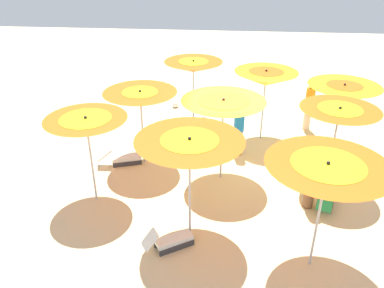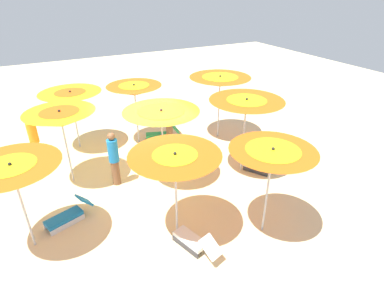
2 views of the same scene
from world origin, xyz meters
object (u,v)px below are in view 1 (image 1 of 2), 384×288
Objects in this scene: beach_umbrella_2 at (193,67)px; beachgoer_1 at (309,105)px; lounger_3 at (327,197)px; lounger_0 at (170,240)px; beach_umbrella_1 at (266,78)px; beach_umbrella_3 at (339,115)px; beachgoer_2 at (239,128)px; lounger_1 at (122,157)px; beach_umbrella_4 at (223,106)px; beach_umbrella_6 at (327,173)px; beach_ball at (175,104)px; beach_umbrella_0 at (344,91)px; beach_umbrella_8 at (86,124)px; beach_umbrella_7 at (190,147)px; beach_umbrella_5 at (140,99)px; lounger_2 at (204,125)px; beachgoer_0 at (312,177)px.

beach_umbrella_2 is 1.31× the size of beachgoer_1.
lounger_0 is at bearing 136.00° from lounger_3.
beach_umbrella_1 reaches higher than beach_umbrella_2.
beach_umbrella_3 is 3.00m from beachgoer_2.
lounger_1 is 6.42m from beachgoer_1.
beachgoer_2 is at bearing -19.53° from beach_umbrella_4.
beachgoer_1 is at bearing -41.48° from beachgoer_2.
beach_ball is at bearing 25.60° from beach_umbrella_6.
beach_umbrella_2 is at bearing 68.62° from beach_umbrella_0.
lounger_0 is (-1.58, -2.12, -1.89)m from beach_umbrella_8.
lounger_1 is at bearing 116.25° from beach_umbrella_1.
beach_umbrella_7 reaches higher than beachgoer_1.
beach_umbrella_5 is 8.94× the size of beach_ball.
beach_umbrella_3 is 6.00m from lounger_1.
beach_umbrella_2 reaches higher than beach_umbrella_0.
beach_umbrella_0 is 0.88× the size of beach_umbrella_7.
beachgoer_2 is 4.28m from beach_ball.
beachgoer_1 is (0.84, -1.60, -1.16)m from beach_umbrella_1.
lounger_2 is (4.20, -2.47, -1.89)m from beach_umbrella_8.
lounger_2 is (5.99, 2.53, -1.99)m from beach_umbrella_6.
beach_umbrella_2 is at bearing 56.85° from lounger_3.
beach_umbrella_5 is 3.45m from beach_umbrella_7.
lounger_3 is at bearing -86.83° from beach_umbrella_8.
beach_ball is (1.12, 0.81, -1.86)m from beach_umbrella_2.
lounger_0 is (-6.59, -0.09, -1.78)m from beach_umbrella_2.
beach_umbrella_3 is 1.81× the size of lounger_2.
lounger_2 is (0.97, 4.08, -1.71)m from beach_umbrella_0.
beachgoer_1 is (2.86, -5.71, 0.68)m from lounger_1.
lounger_2 is at bearing 44.00° from beachgoer_2.
beach_umbrella_3 is at bearing 3.73° from lounger_0.
lounger_3 reaches higher than lounger_2.
beach_umbrella_8 is at bearing -113.13° from beachgoer_1.
lounger_3 is at bearing -110.40° from beach_umbrella_4.
beach_umbrella_1 is 5.26m from beach_umbrella_7.
beach_umbrella_0 is at bearing -25.11° from beachgoer_0.
beach_umbrella_5 reaches higher than beach_umbrella_2.
beach_umbrella_7 is 2.73m from beach_umbrella_8.
beach_umbrella_8 is 4.62m from beachgoer_2.
beach_umbrella_1 reaches higher than beachgoer_2.
beach_ball is at bearing 53.33° from beach_umbrella_1.
beach_umbrella_4 reaches higher than lounger_0.
beach_umbrella_0 is 0.93× the size of beach_umbrella_1.
beach_umbrella_0 reaches higher than beach_ball.
lounger_3 is at bearing -108.05° from beach_umbrella_5.
beach_umbrella_5 reaches higher than lounger_3.
beach_umbrella_1 reaches higher than lounger_0.
lounger_0 is at bearing 161.02° from beach_umbrella_4.
beach_umbrella_8 is 3.24m from lounger_0.
beach_umbrella_5 is at bearing 74.77° from beach_umbrella_4.
beach_umbrella_0 is at bearing -104.29° from beach_umbrella_1.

